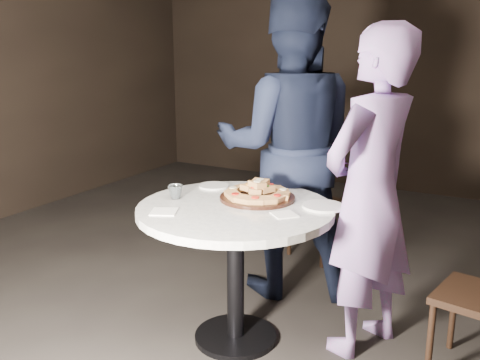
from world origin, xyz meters
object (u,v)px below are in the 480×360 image
object	(u,v)px
table	(235,232)
chair_far	(314,198)
focaccia_pile	(258,191)
water_glass	(175,192)
diner_navy	(288,148)
serving_board	(257,198)
diner_teal	(370,194)

from	to	relation	value
table	chair_far	distance (m)	1.32
focaccia_pile	chair_far	world-z (taller)	focaccia_pile
table	water_glass	size ratio (longest dim) A/B	16.37
focaccia_pile	chair_far	xyz separation A→B (m)	(-0.10, 1.14, -0.35)
chair_far	diner_navy	bearing A→B (deg)	112.04
table	focaccia_pile	distance (m)	0.26
serving_board	diner_teal	bearing A→B (deg)	12.30
diner_navy	serving_board	bearing A→B (deg)	72.63
serving_board	diner_navy	bearing A→B (deg)	97.43
table	diner_navy	size ratio (longest dim) A/B	0.71
diner_teal	chair_far	bearing A→B (deg)	-125.47
water_glass	chair_far	size ratio (longest dim) A/B	0.10
focaccia_pile	water_glass	size ratio (longest dim) A/B	4.44
serving_board	diner_navy	size ratio (longest dim) A/B	0.21
water_glass	diner_teal	size ratio (longest dim) A/B	0.05
table	diner_teal	xyz separation A→B (m)	(0.63, 0.29, 0.22)
diner_navy	water_glass	bearing A→B (deg)	42.73
serving_board	focaccia_pile	world-z (taller)	focaccia_pile
serving_board	chair_far	bearing A→B (deg)	95.20
water_glass	chair_far	bearing A→B (deg)	77.59
focaccia_pile	diner_teal	distance (m)	0.60
focaccia_pile	diner_teal	bearing A→B (deg)	12.37
serving_board	focaccia_pile	size ratio (longest dim) A/B	1.11
table	chair_far	size ratio (longest dim) A/B	1.65
water_glass	chair_far	xyz separation A→B (m)	(0.30, 1.35, -0.34)
table	diner_teal	world-z (taller)	diner_teal
table	water_glass	distance (m)	0.40
diner_navy	chair_far	bearing A→B (deg)	-111.91
table	serving_board	xyz separation A→B (m)	(0.04, 0.17, 0.15)
diner_navy	diner_teal	distance (m)	0.80
serving_board	focaccia_pile	distance (m)	0.04
focaccia_pile	diner_navy	size ratio (longest dim) A/B	0.19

